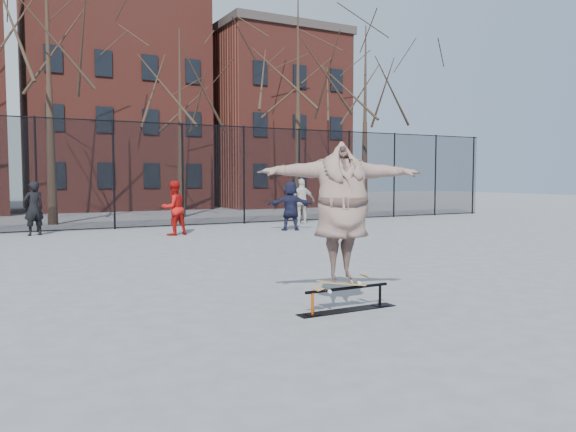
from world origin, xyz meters
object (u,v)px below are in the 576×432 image
skate_rail (347,301)px  bystander_navy (291,206)px  skater (342,213)px  skateboard (342,284)px  bystander_white (302,201)px  bystander_black (34,208)px  bystander_red (174,208)px

skate_rail → bystander_navy: (5.11, 11.04, 0.75)m
skate_rail → skater: size_ratio=0.66×
skate_rail → skateboard: bearing=180.0°
skate_rail → bystander_white: bearing=62.7°
skate_rail → bystander_navy: size_ratio=0.89×
skateboard → bystander_white: 15.05m
skate_rail → bystander_black: 13.89m
bystander_black → bystander_red: (4.07, -2.09, 0.01)m
bystander_black → bystander_red: 4.58m
bystander_black → bystander_white: bearing=160.7°
bystander_white → bystander_navy: bystander_white is taller
skate_rail → skater: 1.29m
bystander_black → skateboard: bearing=84.5°
skateboard → bystander_black: 13.86m
bystander_red → bystander_white: 6.27m
bystander_white → bystander_navy: 2.89m
bystander_black → skater: bearing=84.5°
bystander_black → bystander_red: size_ratio=0.99×
skater → bystander_navy: size_ratio=1.35×
bystander_red → bystander_black: bearing=-42.7°
bystander_black → bystander_navy: size_ratio=1.00×
bystander_red → bystander_white: (5.97, 1.90, 0.03)m
bystander_black → bystander_red: bystander_red is taller
skateboard → bystander_red: bearing=84.9°
bystander_navy → skateboard: bearing=87.6°
skate_rail → skateboard: 0.28m
skateboard → skater: skater is taller
skateboard → bystander_red: 11.47m
bystander_white → bystander_navy: size_ratio=1.05×
skate_rail → bystander_black: bearing=103.1°
bystander_red → skate_rail: bearing=69.9°
skater → bystander_white: (6.99, 13.32, -0.49)m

